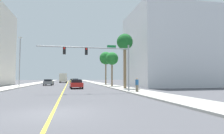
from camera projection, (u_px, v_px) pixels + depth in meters
The scene contains 17 objects.
ground at pixel (67, 84), 50.38m from camera, with size 192.00×192.00×0.00m, color #47474C.
sidewalk_left at pixel (30, 84), 48.39m from camera, with size 3.35×168.00×0.15m, color beige.
sidewalk_right at pixel (100, 84), 52.38m from camera, with size 3.35×168.00×0.15m, color #9E9B93.
lane_marking_center at pixel (67, 84), 50.38m from camera, with size 0.16×144.00×0.01m, color yellow.
building_right_near at pixel (169, 49), 38.96m from camera, with size 15.95×14.35×15.26m, color silver.
traffic_signal_mast at pixel (100, 56), 22.46m from camera, with size 10.87×0.36×5.67m.
street_lamp at pixel (20, 59), 33.59m from camera, with size 0.56×0.28×8.96m.
palm_near at pixel (125, 44), 29.13m from camera, with size 2.49×2.49×8.44m.
palm_mid at pixel (112, 59), 37.20m from camera, with size 2.51×2.51×6.66m.
palm_far at pixel (106, 58), 45.52m from camera, with size 3.07×3.07×7.88m.
car_green at pixel (75, 81), 50.57m from camera, with size 1.83×4.39×1.51m.
car_blue at pixel (76, 82), 39.48m from camera, with size 1.95×4.61×1.44m.
car_gray at pixel (49, 82), 43.06m from camera, with size 1.97×4.22×1.40m.
car_yellow at pixel (73, 81), 57.66m from camera, with size 2.05×4.25×1.40m.
car_red at pixel (76, 84), 30.85m from camera, with size 2.11×4.64×1.44m.
delivery_truck at pixel (63, 78), 66.76m from camera, with size 2.50×8.81×3.22m.
pedestrian at pixel (137, 85), 22.06m from camera, with size 0.38×0.38×1.61m.
Camera 1 is at (0.84, -10.00, 1.80)m, focal length 30.15 mm.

